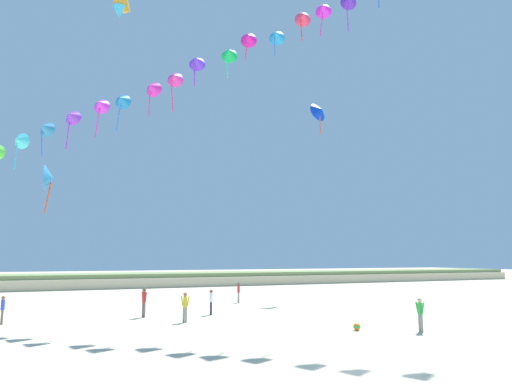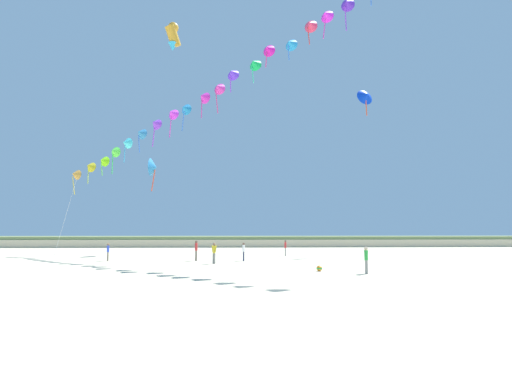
% 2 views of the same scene
% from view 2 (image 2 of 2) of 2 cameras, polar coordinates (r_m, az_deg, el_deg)
% --- Properties ---
extents(ground_plane, '(240.00, 240.00, 0.00)m').
position_cam_2_polar(ground_plane, '(19.24, 0.71, -13.28)').
color(ground_plane, beige).
extents(dune_ridge, '(120.00, 9.45, 1.64)m').
position_cam_2_polar(dune_ridge, '(65.86, -1.80, -7.05)').
color(dune_ridge, beige).
rests_on(dune_ridge, ground).
extents(person_near_left, '(0.22, 0.57, 1.61)m').
position_cam_2_polar(person_near_left, '(25.25, 15.47, -9.09)').
color(person_near_left, gray).
rests_on(person_near_left, ground).
extents(person_near_right, '(0.21, 0.55, 1.56)m').
position_cam_2_polar(person_near_right, '(34.39, -1.78, -8.33)').
color(person_near_right, '#282D4C').
rests_on(person_near_right, ground).
extents(person_mid_center, '(0.22, 0.56, 1.61)m').
position_cam_2_polar(person_mid_center, '(41.15, 4.22, -7.81)').
color(person_mid_center, gray).
rests_on(person_mid_center, ground).
extents(person_far_left, '(0.47, 0.45, 1.64)m').
position_cam_2_polar(person_far_left, '(31.77, -6.01, -8.46)').
color(person_far_left, gray).
rests_on(person_far_left, ground).
extents(person_far_right, '(0.21, 0.53, 1.51)m').
position_cam_2_polar(person_far_right, '(36.60, -20.39, -7.87)').
color(person_far_right, '#726656').
rests_on(person_far_right, ground).
extents(person_far_center, '(0.28, 0.60, 1.73)m').
position_cam_2_polar(person_far_center, '(35.01, -8.54, -8.06)').
color(person_far_center, '#726656').
rests_on(person_far_center, ground).
extents(kite_banner_string, '(33.49, 17.22, 23.96)m').
position_cam_2_polar(kite_banner_string, '(38.14, -5.56, 14.95)').
color(kite_banner_string, gold).
extents(large_kite_low_lead, '(0.83, 2.09, 3.73)m').
position_cam_2_polar(large_kite_low_lead, '(46.15, -14.42, 3.44)').
color(large_kite_low_lead, '#2E89CA').
extents(large_kite_mid_trail, '(1.73, 1.77, 2.61)m').
position_cam_2_polar(large_kite_mid_trail, '(38.70, -11.77, 21.05)').
color(large_kite_mid_trail, gold).
extents(large_kite_high_solo, '(2.22, 1.68, 3.37)m').
position_cam_2_polar(large_kite_high_solo, '(49.02, 15.43, 13.11)').
color(large_kite_high_solo, '#0B39D6').
extents(beach_ball, '(0.36, 0.36, 0.36)m').
position_cam_2_polar(beach_ball, '(26.25, 9.03, -10.73)').
color(beach_ball, orange).
rests_on(beach_ball, ground).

